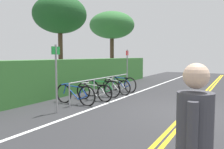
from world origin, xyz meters
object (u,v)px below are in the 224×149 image
at_px(bicycle_2, 101,88).
at_px(bicycle_4, 122,84).
at_px(bicycle_1, 94,92).
at_px(tree_far_right, 112,26).
at_px(sign_post_far, 127,65).
at_px(tree_mid, 60,15).
at_px(bike_rack, 104,82).
at_px(sign_post_near, 56,72).
at_px(bicycle_3, 116,87).
at_px(pedestrian, 194,143).
at_px(bicycle_0, 75,94).

bearing_deg(bicycle_2, bicycle_4, -2.02).
distance_m(bicycle_1, tree_far_right, 9.15).
relative_size(bicycle_1, bicycle_4, 0.97).
bearing_deg(sign_post_far, tree_far_right, 38.16).
relative_size(bicycle_2, tree_mid, 0.35).
xyz_separation_m(bicycle_1, bicycle_2, (0.81, 0.14, 0.03)).
xyz_separation_m(bike_rack, bicycle_2, (-0.07, 0.09, -0.26)).
height_order(sign_post_near, sign_post_far, sign_post_near).
distance_m(bicycle_2, bicycle_4, 1.80).
xyz_separation_m(bicycle_3, pedestrian, (-7.19, -4.61, 0.64)).
bearing_deg(tree_far_right, sign_post_near, -160.21).
relative_size(tree_mid, tree_far_right, 0.97).
bearing_deg(sign_post_far, bicycle_0, -179.23).
bearing_deg(tree_mid, bicycle_2, -107.97).
distance_m(sign_post_near, tree_far_right, 10.85).
height_order(bike_rack, bicycle_4, bike_rack).
bearing_deg(bicycle_0, tree_mid, 48.33).
height_order(bicycle_1, bicycle_2, bicycle_2).
bearing_deg(tree_mid, tree_far_right, 1.16).
bearing_deg(bicycle_1, tree_mid, 60.97).
height_order(bicycle_0, tree_mid, tree_mid).
height_order(bicycle_1, tree_far_right, tree_far_right).
height_order(bicycle_1, bicycle_3, bicycle_3).
height_order(bike_rack, bicycle_3, bike_rack).
relative_size(bicycle_3, tree_mid, 0.34).
xyz_separation_m(bicycle_1, bicycle_4, (2.61, 0.08, 0.03)).
distance_m(bicycle_4, tree_far_right, 7.05).
bearing_deg(tree_mid, bicycle_0, -131.67).
relative_size(bicycle_4, pedestrian, 1.06).
xyz_separation_m(bicycle_0, sign_post_far, (4.54, 0.06, 0.91)).
height_order(bicycle_4, sign_post_far, sign_post_far).
relative_size(sign_post_near, sign_post_far, 1.01).
relative_size(bicycle_1, sign_post_far, 0.84).
relative_size(bicycle_0, bicycle_3, 1.09).
height_order(bicycle_2, tree_far_right, tree_far_right).
relative_size(bicycle_4, tree_far_right, 0.36).
distance_m(bicycle_0, sign_post_far, 4.63).
relative_size(bicycle_2, tree_far_right, 0.34).
distance_m(pedestrian, sign_post_far, 10.22).
height_order(bicycle_2, tree_mid, tree_mid).
bearing_deg(pedestrian, bike_rack, 36.97).
bearing_deg(bicycle_1, tree_far_right, 24.17).
xyz_separation_m(bicycle_2, sign_post_near, (-3.04, -0.27, 0.91)).
height_order(bicycle_1, sign_post_far, sign_post_far).
distance_m(bicycle_0, bicycle_1, 0.96).
relative_size(bike_rack, bicycle_2, 2.69).
relative_size(pedestrian, sign_post_near, 0.81).
bearing_deg(bicycle_1, bike_rack, 3.69).
xyz_separation_m(bicycle_0, tree_far_right, (8.59, 3.25, 3.64)).
bearing_deg(bicycle_2, sign_post_far, 2.08).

